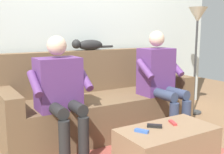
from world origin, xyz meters
TOP-DOWN VIEW (x-y plane):
  - ground_plane at (0.00, 0.60)m, footprint 8.00×8.00m
  - back_wall at (0.00, -0.58)m, footprint 4.31×0.06m
  - couch at (0.00, -0.13)m, footprint 2.23×0.78m
  - coffee_table at (0.00, 1.05)m, footprint 0.80×0.44m
  - person_left_seated at (-0.60, 0.25)m, footprint 0.52×0.60m
  - person_right_seated at (0.60, 0.24)m, footprint 0.56×0.54m
  - cat_on_backrest at (-0.00, -0.39)m, footprint 0.56×0.11m
  - remote_red at (-0.11, 0.99)m, footprint 0.07×0.12m
  - remote_blue at (0.23, 1.01)m, footprint 0.09×0.12m
  - remote_black at (0.08, 0.98)m, footprint 0.12×0.11m
  - floor_lamp at (-1.52, -0.06)m, footprint 0.26×0.26m

SIDE VIEW (x-z plane):
  - ground_plane at x=0.00m, z-range 0.00..0.00m
  - coffee_table at x=0.00m, z-range 0.00..0.40m
  - couch at x=0.00m, z-range -0.16..0.78m
  - remote_red at x=-0.11m, z-range 0.40..0.42m
  - remote_blue at x=0.23m, z-range 0.40..0.42m
  - remote_black at x=0.08m, z-range 0.40..0.43m
  - person_right_seated at x=0.60m, z-range 0.08..1.21m
  - person_left_seated at x=-0.60m, z-range 0.07..1.25m
  - cat_on_backrest at x=0.00m, z-range 0.94..1.08m
  - floor_lamp at x=-1.52m, z-range 0.49..1.99m
  - back_wall at x=0.00m, z-range 0.00..2.79m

